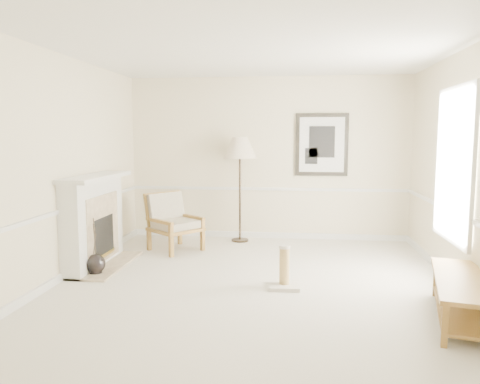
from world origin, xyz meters
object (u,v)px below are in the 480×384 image
(floor_vase, at_px, (95,265))
(floor_lamp, at_px, (240,151))
(scratching_post, at_px, (284,274))
(bench, at_px, (459,292))
(armchair, at_px, (172,219))

(floor_vase, xyz_separation_m, floor_lamp, (1.69, 2.25, 1.45))
(scratching_post, bearing_deg, bench, -24.94)
(armchair, distance_m, bench, 4.48)
(floor_vase, bearing_deg, bench, -13.73)
(floor_vase, relative_size, armchair, 0.76)
(floor_lamp, height_order, scratching_post, floor_lamp)
(floor_lamp, xyz_separation_m, scratching_post, (0.84, -2.47, -1.43))
(armchair, bearing_deg, floor_lamp, -15.69)
(bench, height_order, scratching_post, scratching_post)
(armchair, xyz_separation_m, floor_lamp, (1.04, 0.72, 1.10))
(bench, bearing_deg, armchair, 144.84)
(floor_vase, relative_size, scratching_post, 1.47)
(floor_lamp, distance_m, bench, 4.40)
(floor_lamp, xyz_separation_m, bench, (2.61, -3.30, -1.30))
(armchair, bearing_deg, floor_vase, -163.27)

